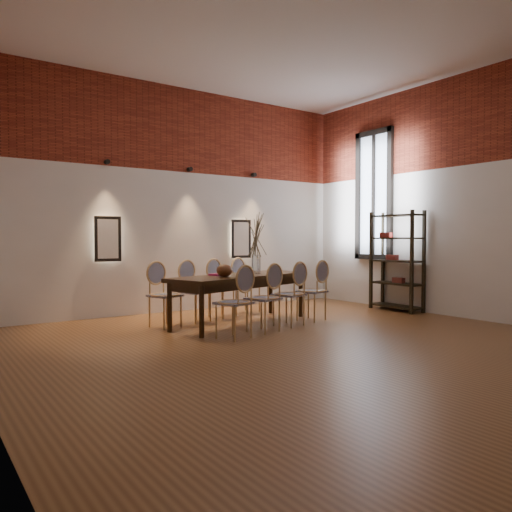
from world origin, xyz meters
TOP-DOWN VIEW (x-y plane):
  - floor at (0.00, 0.00)m, footprint 7.00×7.00m
  - ceiling at (0.00, 0.00)m, footprint 7.00×7.00m
  - wall_back at (0.00, 3.55)m, footprint 7.00×0.10m
  - wall_right at (3.55, 0.00)m, footprint 0.10×7.00m
  - brick_band_back at (0.00, 3.48)m, footprint 7.00×0.02m
  - brick_band_right at (3.48, 0.00)m, footprint 0.02×7.00m
  - niche_left at (-1.30, 3.45)m, footprint 0.36×0.06m
  - niche_right at (1.30, 3.45)m, footprint 0.36×0.06m
  - spot_fixture_left at (-1.30, 3.42)m, footprint 0.08×0.10m
  - spot_fixture_mid at (0.20, 3.42)m, footprint 0.08×0.10m
  - spot_fixture_right at (1.60, 3.42)m, footprint 0.08×0.10m
  - window_glass at (3.46, 2.00)m, footprint 0.02×0.78m
  - window_frame at (3.44, 2.00)m, footprint 0.08×0.90m
  - window_mullion at (3.44, 2.00)m, footprint 0.06×0.06m
  - dining_table at (0.19, 1.73)m, footprint 2.59×1.44m
  - chair_near_a at (-0.51, 0.83)m, footprint 0.54×0.54m
  - chair_near_b at (0.08, 1.00)m, footprint 0.54×0.54m
  - chair_near_c at (0.68, 1.16)m, footprint 0.54×0.54m
  - chair_near_d at (1.27, 1.33)m, footprint 0.54×0.54m
  - chair_far_a at (-0.88, 2.13)m, footprint 0.54×0.54m
  - chair_far_b at (-0.29, 2.30)m, footprint 0.54×0.54m
  - chair_far_c at (0.31, 2.47)m, footprint 0.54×0.54m
  - chair_far_d at (0.90, 2.64)m, footprint 0.54×0.54m
  - vase at (0.54, 1.83)m, footprint 0.14×0.14m
  - dried_branches at (0.54, 1.83)m, footprint 0.50×0.50m
  - bowl at (-0.20, 1.57)m, footprint 0.24×0.24m
  - book at (-0.15, 1.82)m, footprint 0.30×0.24m
  - shelving_rack at (3.28, 1.30)m, footprint 0.41×1.01m

SIDE VIEW (x-z plane):
  - floor at x=0.00m, z-range -0.02..0.00m
  - dining_table at x=0.19m, z-range 0.00..0.75m
  - chair_near_a at x=-0.51m, z-range 0.00..0.94m
  - chair_near_b at x=0.08m, z-range 0.00..0.94m
  - chair_near_c at x=0.68m, z-range 0.00..0.94m
  - chair_near_d at x=1.27m, z-range 0.00..0.94m
  - chair_far_a at x=-0.88m, z-range 0.00..0.94m
  - chair_far_b at x=-0.29m, z-range 0.00..0.94m
  - chair_far_c at x=0.31m, z-range 0.00..0.94m
  - chair_far_d at x=0.90m, z-range 0.00..0.94m
  - book at x=-0.15m, z-range 0.75..0.78m
  - bowl at x=-0.20m, z-range 0.75..0.93m
  - vase at x=0.54m, z-range 0.75..1.05m
  - shelving_rack at x=3.28m, z-range 0.00..1.80m
  - niche_left at x=-1.30m, z-range 0.97..1.63m
  - niche_right at x=1.30m, z-range 0.97..1.63m
  - dried_branches at x=0.54m, z-range 1.00..1.70m
  - wall_back at x=0.00m, z-range 0.00..4.00m
  - wall_right at x=3.55m, z-range 0.00..4.00m
  - window_glass at x=3.46m, z-range 0.96..3.34m
  - window_frame at x=3.44m, z-range 0.90..3.40m
  - window_mullion at x=3.44m, z-range 0.95..3.35m
  - spot_fixture_left at x=-1.30m, z-range 2.51..2.59m
  - spot_fixture_mid at x=0.20m, z-range 2.51..2.59m
  - spot_fixture_right at x=1.60m, z-range 2.51..2.59m
  - brick_band_back at x=0.00m, z-range 2.50..4.00m
  - brick_band_right at x=3.48m, z-range 2.50..4.00m
  - ceiling at x=0.00m, z-range 4.00..4.02m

